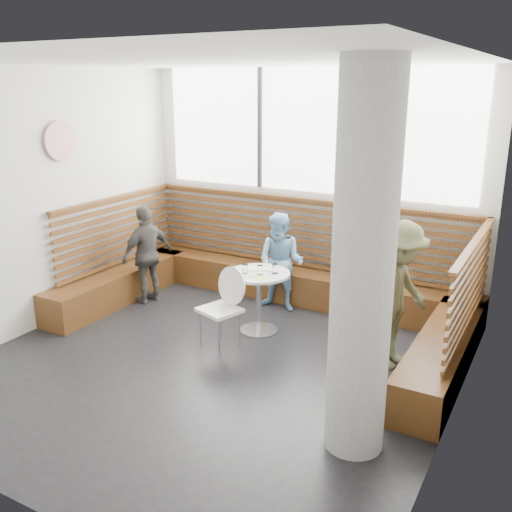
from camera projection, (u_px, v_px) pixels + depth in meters
The scene contains 15 objects.
room at pixel (209, 225), 5.83m from camera, with size 5.00×5.00×3.20m.
booth at pixel (284, 284), 7.66m from camera, with size 5.00×2.50×1.44m.
concrete_column at pixel (363, 268), 4.47m from camera, with size 0.50×0.50×3.20m, color gray.
wall_art at pixel (60, 141), 7.10m from camera, with size 0.50×0.50×0.03m, color white.
cafe_table at pixel (259, 289), 7.01m from camera, with size 0.76×0.76×0.78m.
cafe_chair at pixel (223, 301), 6.65m from camera, with size 0.45×0.44×0.95m.
adult_man at pixel (397, 295), 6.09m from camera, with size 1.05×0.61×1.63m, color #55593B.
child_back at pixel (281, 262), 7.68m from camera, with size 0.65×0.51×1.35m, color #81B7E0.
child_left at pixel (147, 254), 7.97m from camera, with size 0.81×0.34×1.38m, color #494542.
plate_near at pixel (255, 269), 7.06m from camera, with size 0.18×0.18×0.01m, color white.
plate_far at pixel (273, 269), 7.03m from camera, with size 0.19×0.19×0.01m, color white.
glass_left at pixel (245, 269), 6.90m from camera, with size 0.07×0.07×0.11m, color white.
glass_mid at pixel (260, 270), 6.84m from camera, with size 0.07×0.07×0.11m, color white.
glass_right at pixel (275, 269), 6.89m from camera, with size 0.07×0.07×0.12m, color white.
menu_card at pixel (259, 277), 6.76m from camera, with size 0.18×0.13×0.00m, color #A5C64C.
Camera 1 is at (3.18, -4.72, 2.99)m, focal length 40.00 mm.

